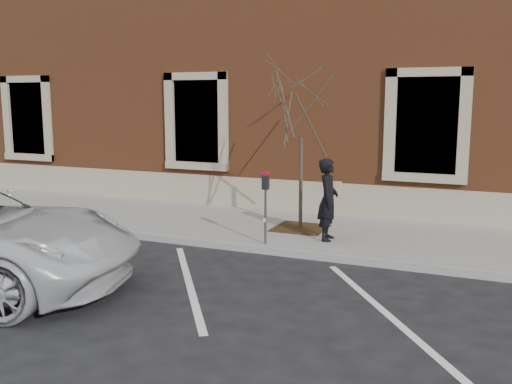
% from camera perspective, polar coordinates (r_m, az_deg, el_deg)
% --- Properties ---
extents(ground, '(120.00, 120.00, 0.00)m').
position_cam_1_polar(ground, '(11.48, -1.20, -5.87)').
color(ground, '#28282B').
rests_on(ground, ground).
extents(sidewalk_near, '(40.00, 3.50, 0.15)m').
position_cam_1_polar(sidewalk_near, '(13.03, 2.01, -3.70)').
color(sidewalk_near, gray).
rests_on(sidewalk_near, ground).
extents(curb_near, '(40.00, 0.12, 0.15)m').
position_cam_1_polar(curb_near, '(11.42, -1.30, -5.57)').
color(curb_near, '#9E9E99').
rests_on(curb_near, ground).
extents(parking_stripes, '(28.00, 4.40, 0.01)m').
position_cam_1_polar(parking_stripes, '(9.61, -6.73, -8.98)').
color(parking_stripes, silver).
rests_on(parking_stripes, ground).
extents(building_civic, '(40.00, 8.62, 8.00)m').
position_cam_1_polar(building_civic, '(18.43, 9.07, 12.28)').
color(building_civic, brown).
rests_on(building_civic, ground).
extents(man, '(0.48, 0.66, 1.67)m').
position_cam_1_polar(man, '(11.64, 7.21, -0.77)').
color(man, black).
rests_on(man, sidewalk_near).
extents(parking_meter, '(0.13, 0.10, 1.45)m').
position_cam_1_polar(parking_meter, '(11.18, 0.96, -0.21)').
color(parking_meter, '#595B60').
rests_on(parking_meter, sidewalk_near).
extents(tree_grate, '(1.12, 1.12, 0.03)m').
position_cam_1_polar(tree_grate, '(12.74, 4.45, -3.61)').
color(tree_grate, '#3C2813').
rests_on(tree_grate, sidewalk_near).
extents(sapling, '(2.25, 2.25, 3.75)m').
position_cam_1_polar(sapling, '(12.42, 4.60, 8.21)').
color(sapling, '#453429').
rests_on(sapling, sidewalk_near).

